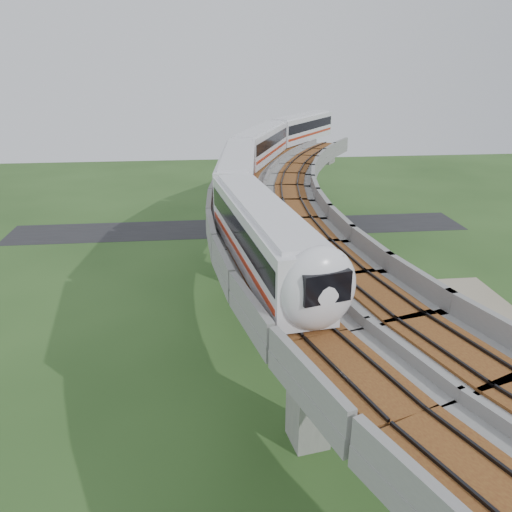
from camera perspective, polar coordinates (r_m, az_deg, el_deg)
The scene contains 13 objects.
ground at distance 39.65m, azimuth 1.51°, elevation -10.36°, with size 160.00×160.00×0.00m, color #2A4A1D.
dirt_lot at distance 42.02m, azimuth 21.49°, elevation -10.00°, with size 18.00×26.00×0.04m, color gray.
asphalt_road at distance 66.89m, azimuth -1.82°, elevation 3.25°, with size 60.00×8.00×0.03m, color #232326.
viaduct at distance 36.41m, azimuth 7.66°, elevation 2.27°, with size 19.58×73.98×11.40m.
metro_train at distance 47.90m, azimuth 1.79°, elevation 11.12°, with size 18.58×59.74×3.64m.
fence at distance 41.54m, azimuth 15.13°, elevation -8.38°, with size 3.87×38.73×1.50m.
tree_0 at distance 60.63m, azimuth 9.65°, elevation 2.93°, with size 2.05×2.05×2.83m.
tree_1 at distance 53.11m, azimuth 9.39°, elevation 0.28°, with size 2.55×2.55×3.06m.
tree_2 at distance 43.80m, azimuth 8.64°, elevation -3.86°, with size 2.18×2.18×3.28m.
tree_3 at distance 34.65m, azimuth 13.43°, elevation -12.54°, with size 1.92×1.92×2.69m.
tree_4 at distance 30.27m, azimuth 22.97°, elevation -18.41°, with size 2.78×2.78×3.51m.
car_red at distance 38.59m, azimuth 26.30°, elevation -12.77°, with size 1.21×3.48×1.15m, color #B31018.
car_dark at distance 46.55m, azimuth 20.26°, elevation -5.90°, with size 1.44×3.53×1.02m, color black.
Camera 1 is at (-4.56, -33.39, 20.89)m, focal length 35.00 mm.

